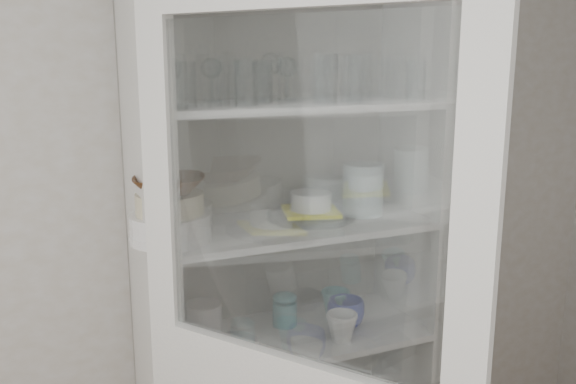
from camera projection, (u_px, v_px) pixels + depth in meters
name	position (u px, v px, depth m)	size (l,w,h in m)	color
wall_back	(211.00, 202.00, 2.16)	(3.60, 0.02, 2.60)	#ACA496
pantry_cabinet	(281.00, 304.00, 2.17)	(1.00, 0.45, 2.10)	silver
tumbler_0	(173.00, 82.00, 1.64)	(0.07, 0.07, 0.15)	silver
tumbler_1	(185.00, 85.00, 1.69)	(0.06, 0.06, 0.13)	silver
tumbler_2	(246.00, 83.00, 1.75)	(0.07, 0.07, 0.14)	silver
tumbler_3	(326.00, 78.00, 1.88)	(0.08, 0.08, 0.15)	silver
tumbler_4	(352.00, 79.00, 1.90)	(0.07, 0.07, 0.15)	silver
tumbler_5	(359.00, 78.00, 1.91)	(0.08, 0.08, 0.15)	silver
tumbler_6	(416.00, 80.00, 2.00)	(0.07, 0.07, 0.13)	silver
tumbler_7	(166.00, 83.00, 1.79)	(0.06, 0.06, 0.13)	silver
tumbler_8	(262.00, 83.00, 1.89)	(0.06, 0.06, 0.12)	silver
tumbler_9	(262.00, 82.00, 1.92)	(0.07, 0.07, 0.13)	silver
goblet_0	(212.00, 78.00, 1.96)	(0.07, 0.07, 0.15)	silver
goblet_1	(287.00, 77.00, 2.02)	(0.07, 0.07, 0.16)	silver
goblet_2	(271.00, 74.00, 2.02)	(0.08, 0.08, 0.17)	silver
goblet_3	(330.00, 76.00, 2.11)	(0.07, 0.07, 0.15)	silver
plate_stack_front	(171.00, 227.00, 1.82)	(0.24, 0.24, 0.08)	white
plate_stack_back	(183.00, 214.00, 2.01)	(0.20, 0.20, 0.07)	white
cream_bowl	(170.00, 203.00, 1.81)	(0.20, 0.20, 0.06)	beige
terracotta_bowl	(169.00, 184.00, 1.80)	(0.21, 0.21, 0.05)	#42210D
glass_platter	(311.00, 216.00, 2.09)	(0.31, 0.31, 0.02)	silver
yellow_trivet	(311.00, 211.00, 2.09)	(0.18, 0.18, 0.01)	yellow
white_ramekin	(311.00, 201.00, 2.08)	(0.14, 0.14, 0.06)	white
grey_bowl_stack	(363.00, 189.00, 2.13)	(0.14, 0.14, 0.18)	silver
mug_blue	(346.00, 313.00, 2.16)	(0.13, 0.13, 0.10)	navy
mug_teal	(335.00, 303.00, 2.26)	(0.11, 0.11, 0.10)	teal
mug_white	(342.00, 327.00, 2.06)	(0.11, 0.11, 0.10)	white
teal_jar	(285.00, 311.00, 2.18)	(0.09, 0.09, 0.10)	teal
measuring_cups	(236.00, 344.00, 1.99)	(0.11, 0.11, 0.04)	#B6B8C9
white_canister	(204.00, 323.00, 2.04)	(0.12, 0.12, 0.14)	white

